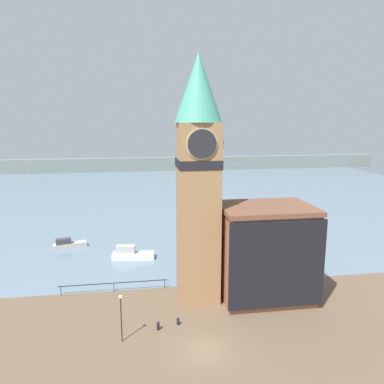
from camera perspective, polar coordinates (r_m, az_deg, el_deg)
The scene contains 11 objects.
ground_plane at distance 34.32m, azimuth 1.89°, elevation -23.01°, with size 160.00×160.00×0.00m, color brown.
water at distance 102.46m, azimuth -5.64°, elevation 0.21°, with size 160.00×120.00×0.00m.
far_shoreline at distance 141.59m, azimuth -6.58°, elevation 4.23°, with size 180.00×3.00×5.00m.
pier_railing at distance 44.28m, azimuth -11.84°, elevation -13.54°, with size 12.11×0.08×1.09m.
clock_tower at distance 38.40m, azimuth 0.95°, elevation 2.65°, with size 4.79×4.79×25.59m.
pier_building at distance 41.50m, azimuth 11.11°, elevation -8.98°, with size 9.85×7.47×10.25m.
boat_near at distance 53.70m, azimuth -9.25°, elevation -9.28°, with size 6.00×2.40×1.89m.
boat_far at distance 60.43m, azimuth -18.36°, elevation -7.53°, with size 5.13×2.72×1.47m.
mooring_bollard_near at distance 36.88m, azimuth -5.19°, elevation -19.57°, with size 0.29×0.29×0.84m.
mooring_bollard_far at distance 37.55m, azimuth -2.14°, elevation -19.02°, with size 0.28×0.28×0.74m.
lamp_post at distance 34.48m, azimuth -10.78°, elevation -17.20°, with size 0.32×0.32×4.36m.
Camera 1 is at (-5.37, -27.91, 19.24)m, focal length 35.00 mm.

